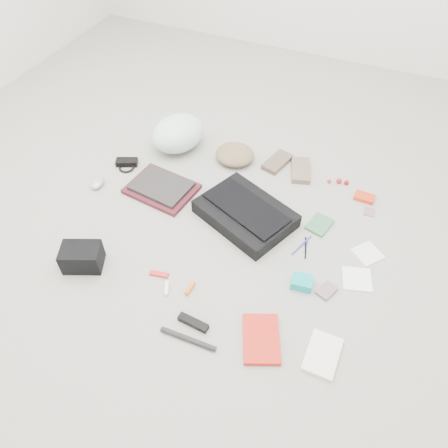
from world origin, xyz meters
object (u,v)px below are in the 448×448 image
at_px(bike_helmet, 178,133).
at_px(book_red, 261,339).
at_px(messenger_bag, 245,214).
at_px(accordion_wallet, 302,282).
at_px(laptop, 161,186).
at_px(camera_bag, 82,257).

distance_m(bike_helmet, book_red, 1.35).
xyz_separation_m(messenger_bag, accordion_wallet, (0.38, -0.28, -0.02)).
height_order(laptop, book_red, laptop).
bearing_deg(accordion_wallet, bike_helmet, 137.47).
height_order(camera_bag, accordion_wallet, camera_bag).
xyz_separation_m(laptop, camera_bag, (-0.08, -0.59, 0.02)).
bearing_deg(laptop, bike_helmet, 111.01).
bearing_deg(camera_bag, book_red, -25.19).
distance_m(messenger_bag, camera_bag, 0.82).
bearing_deg(book_red, laptop, 119.46).
relative_size(messenger_bag, accordion_wallet, 5.01).
bearing_deg(bike_helmet, messenger_bag, -13.17).
height_order(camera_bag, book_red, camera_bag).
xyz_separation_m(messenger_bag, bike_helmet, (-0.59, 0.40, 0.06)).
bearing_deg(bike_helmet, camera_bag, -68.82).
relative_size(bike_helmet, accordion_wallet, 3.65).
xyz_separation_m(bike_helmet, accordion_wallet, (0.98, -0.68, -0.08)).
relative_size(bike_helmet, book_red, 1.52).
bearing_deg(messenger_bag, accordion_wallet, -13.44).
distance_m(messenger_bag, book_red, 0.69).
distance_m(laptop, camera_bag, 0.60).
xyz_separation_m(bike_helmet, camera_bag, (0.01, -0.97, -0.04)).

